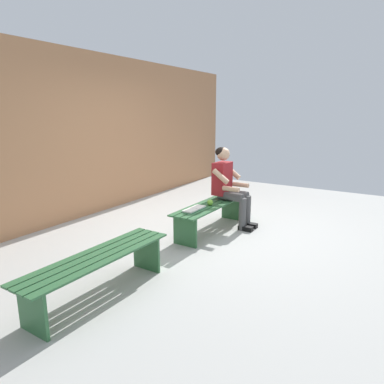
{
  "coord_description": "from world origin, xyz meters",
  "views": [
    {
      "loc": [
        4.35,
        2.37,
        1.76
      ],
      "look_at": [
        0.78,
        0.15,
        0.78
      ],
      "focal_mm": 32.22,
      "sensor_mm": 36.0,
      "label": 1
    }
  ],
  "objects_px": {
    "bench_near": "(211,210)",
    "book_open": "(194,209)",
    "bench_far": "(99,265)",
    "apple": "(210,203)",
    "person_seated": "(229,184)"
  },
  "relations": [
    {
      "from": "bench_near",
      "to": "book_open",
      "type": "xyz_separation_m",
      "value": [
        0.42,
        -0.04,
        0.11
      ]
    },
    {
      "from": "bench_far",
      "to": "apple",
      "type": "xyz_separation_m",
      "value": [
        -2.14,
        0.03,
        0.15
      ]
    },
    {
      "from": "apple",
      "to": "bench_far",
      "type": "bearing_deg",
      "value": -0.93
    },
    {
      "from": "bench_near",
      "to": "person_seated",
      "type": "bearing_deg",
      "value": 165.49
    },
    {
      "from": "bench_far",
      "to": "person_seated",
      "type": "xyz_separation_m",
      "value": [
        -2.62,
        0.1,
        0.35
      ]
    },
    {
      "from": "bench_near",
      "to": "bench_far",
      "type": "xyz_separation_m",
      "value": [
        2.24,
        -0.0,
        -0.0
      ]
    },
    {
      "from": "bench_near",
      "to": "book_open",
      "type": "distance_m",
      "value": 0.43
    },
    {
      "from": "person_seated",
      "to": "book_open",
      "type": "relative_size",
      "value": 2.98
    },
    {
      "from": "bench_near",
      "to": "book_open",
      "type": "bearing_deg",
      "value": -5.42
    },
    {
      "from": "apple",
      "to": "book_open",
      "type": "height_order",
      "value": "apple"
    },
    {
      "from": "bench_far",
      "to": "apple",
      "type": "relative_size",
      "value": 18.95
    },
    {
      "from": "bench_far",
      "to": "book_open",
      "type": "bearing_deg",
      "value": -178.75
    },
    {
      "from": "bench_near",
      "to": "bench_far",
      "type": "bearing_deg",
      "value": -0.0
    },
    {
      "from": "book_open",
      "to": "bench_far",
      "type": "bearing_deg",
      "value": 1.97
    },
    {
      "from": "apple",
      "to": "bench_near",
      "type": "bearing_deg",
      "value": -160.32
    }
  ]
}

